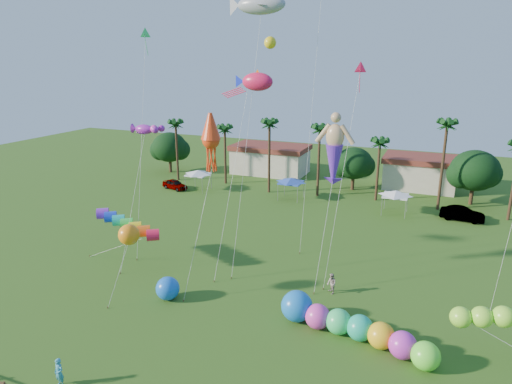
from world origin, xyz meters
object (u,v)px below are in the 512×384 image
at_px(spectator_b, 331,284).
at_px(car_a, 175,184).
at_px(caterpillar_inflatable, 349,326).
at_px(spectator_a, 59,373).
at_px(blue_ball, 168,288).
at_px(car_b, 462,214).

bearing_deg(spectator_b, car_a, -163.96).
height_order(spectator_b, caterpillar_inflatable, caterpillar_inflatable).
height_order(spectator_a, caterpillar_inflatable, caterpillar_inflatable).
bearing_deg(spectator_a, spectator_b, 61.81).
relative_size(spectator_a, spectator_b, 1.04).
bearing_deg(blue_ball, car_a, 121.30).
bearing_deg(car_a, car_b, -71.87).
distance_m(car_a, spectator_b, 36.49).
bearing_deg(caterpillar_inflatable, car_b, 87.98).
relative_size(spectator_b, blue_ball, 0.91).
relative_size(car_b, caterpillar_inflatable, 0.44).
bearing_deg(spectator_b, car_b, 119.55).
height_order(spectator_a, blue_ball, blue_ball).
height_order(car_b, caterpillar_inflatable, caterpillar_inflatable).
bearing_deg(caterpillar_inflatable, spectator_b, 127.21).
bearing_deg(blue_ball, caterpillar_inflatable, 0.94).
distance_m(spectator_a, caterpillar_inflatable, 18.75).
distance_m(spectator_b, blue_ball, 13.40).
bearing_deg(caterpillar_inflatable, spectator_a, -129.86).
relative_size(car_a, caterpillar_inflatable, 0.37).
xyz_separation_m(spectator_a, blue_ball, (0.28, 11.16, 0.05)).
distance_m(car_a, caterpillar_inflatable, 42.18).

